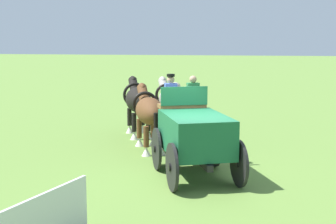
{
  "coord_description": "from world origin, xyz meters",
  "views": [
    {
      "loc": [
        -12.75,
        -1.8,
        3.75
      ],
      "look_at": [
        3.99,
        1.56,
        1.2
      ],
      "focal_mm": 51.33,
      "sensor_mm": 36.0,
      "label": 1
    }
  ],
  "objects_px": {
    "show_wagon": "(194,134)",
    "draft_horse_rear_near": "(149,112)",
    "draft_horse_lead_near": "(138,101)",
    "draft_horse_lead_off": "(170,101)",
    "draft_horse_rear_off": "(186,111)"
  },
  "relations": [
    {
      "from": "show_wagon",
      "to": "draft_horse_lead_off",
      "type": "relative_size",
      "value": 1.82
    },
    {
      "from": "draft_horse_rear_near",
      "to": "draft_horse_lead_near",
      "type": "relative_size",
      "value": 1.07
    },
    {
      "from": "draft_horse_rear_off",
      "to": "draft_horse_lead_near",
      "type": "relative_size",
      "value": 1.07
    },
    {
      "from": "show_wagon",
      "to": "draft_horse_rear_near",
      "type": "bearing_deg",
      "value": 33.95
    },
    {
      "from": "draft_horse_rear_near",
      "to": "show_wagon",
      "type": "bearing_deg",
      "value": -146.05
    },
    {
      "from": "show_wagon",
      "to": "draft_horse_rear_off",
      "type": "distance_m",
      "value": 3.54
    },
    {
      "from": "show_wagon",
      "to": "draft_horse_rear_off",
      "type": "relative_size",
      "value": 1.78
    },
    {
      "from": "draft_horse_lead_near",
      "to": "draft_horse_lead_off",
      "type": "xyz_separation_m",
      "value": [
        0.53,
        -1.19,
        -0.04
      ]
    },
    {
      "from": "draft_horse_lead_near",
      "to": "draft_horse_rear_off",
      "type": "bearing_deg",
      "value": -130.0
    },
    {
      "from": "draft_horse_rear_near",
      "to": "draft_horse_lead_off",
      "type": "relative_size",
      "value": 1.02
    },
    {
      "from": "draft_horse_lead_near",
      "to": "show_wagon",
      "type": "bearing_deg",
      "value": -150.5
    },
    {
      "from": "draft_horse_lead_off",
      "to": "draft_horse_rear_off",
      "type": "bearing_deg",
      "value": -156.6
    },
    {
      "from": "show_wagon",
      "to": "draft_horse_lead_near",
      "type": "xyz_separation_m",
      "value": [
        5.32,
        3.01,
        0.19
      ]
    },
    {
      "from": "draft_horse_rear_near",
      "to": "draft_horse_lead_near",
      "type": "distance_m",
      "value": 2.59
    },
    {
      "from": "show_wagon",
      "to": "draft_horse_lead_off",
      "type": "xyz_separation_m",
      "value": [
        5.85,
        1.82,
        0.15
      ]
    }
  ]
}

